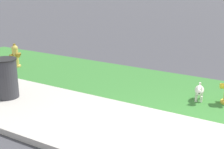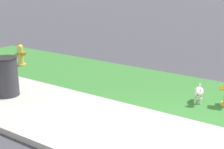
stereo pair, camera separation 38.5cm
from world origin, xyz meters
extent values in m
plane|color=#424247|center=(0.00, 0.00, 0.00)|extent=(120.00, 120.00, 0.00)
cube|color=#BCB7AD|center=(0.00, 0.00, 0.01)|extent=(18.00, 2.30, 0.01)
cube|color=#387A33|center=(0.00, 2.52, 0.00)|extent=(18.00, 2.74, 0.01)
cylinder|color=yellow|center=(0.01, 2.24, 0.40)|extent=(0.14, 0.15, 0.12)
cylinder|color=gold|center=(-6.24, 2.01, 0.03)|extent=(0.29, 0.29, 0.05)
cylinder|color=gold|center=(-6.24, 2.01, 0.32)|extent=(0.19, 0.19, 0.55)
sphere|color=gold|center=(-6.24, 2.01, 0.60)|extent=(0.20, 0.20, 0.20)
cube|color=olive|center=(-6.24, 2.01, 0.71)|extent=(0.06, 0.06, 0.06)
cylinder|color=olive|center=(-6.21, 2.15, 0.39)|extent=(0.10, 0.10, 0.09)
cylinder|color=olive|center=(-6.26, 1.87, 0.39)|extent=(0.10, 0.10, 0.09)
cylinder|color=olive|center=(-6.09, 1.99, 0.39)|extent=(0.12, 0.14, 0.12)
ellipsoid|color=silver|center=(-0.46, 2.15, 0.25)|extent=(0.28, 0.40, 0.20)
sphere|color=silver|center=(-0.41, 1.93, 0.28)|extent=(0.16, 0.16, 0.16)
sphere|color=black|center=(-0.39, 1.85, 0.27)|extent=(0.03, 0.03, 0.03)
cone|color=silver|center=(-0.36, 1.93, 0.39)|extent=(0.07, 0.07, 0.07)
cone|color=silver|center=(-0.45, 1.91, 0.39)|extent=(0.07, 0.07, 0.07)
cylinder|color=silver|center=(-0.38, 2.05, 0.07)|extent=(0.06, 0.06, 0.14)
cylinder|color=silver|center=(-0.49, 2.02, 0.07)|extent=(0.06, 0.06, 0.14)
cylinder|color=silver|center=(-0.43, 2.27, 0.07)|extent=(0.06, 0.06, 0.14)
cylinder|color=silver|center=(-0.54, 2.24, 0.07)|extent=(0.06, 0.06, 0.14)
cylinder|color=silver|center=(-0.51, 2.34, 0.31)|extent=(0.05, 0.05, 0.11)
cylinder|color=#333338|center=(-4.36, 0.02, 0.45)|extent=(0.54, 0.54, 0.91)
cylinder|color=black|center=(-4.36, 0.02, 0.92)|extent=(0.56, 0.56, 0.03)
camera|label=1|loc=(1.25, -4.59, 2.67)|focal=50.00mm
camera|label=2|loc=(1.58, -4.38, 2.67)|focal=50.00mm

